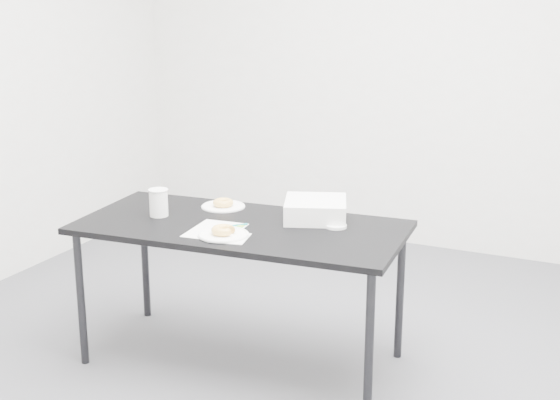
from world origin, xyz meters
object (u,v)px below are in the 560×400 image
at_px(plate_far, 223,206).
at_px(donut_far, 223,203).
at_px(coffee_cup, 159,203).
at_px(donut_near, 223,230).
at_px(plate_near, 223,235).
at_px(table, 241,235).
at_px(scorecard, 215,230).
at_px(bakery_box, 316,209).
at_px(pen, 234,226).

bearing_deg(plate_far, donut_far, 90.00).
bearing_deg(coffee_cup, donut_near, -17.76).
bearing_deg(donut_far, coffee_cup, -127.68).
xyz_separation_m(donut_near, coffee_cup, (-0.44, 0.14, 0.04)).
xyz_separation_m(plate_near, plate_far, (-0.23, 0.41, -0.00)).
height_order(table, plate_far, plate_far).
relative_size(scorecard, donut_near, 2.61).
bearing_deg(scorecard, plate_near, -41.82).
bearing_deg(bakery_box, coffee_cup, -179.76).
distance_m(table, coffee_cup, 0.45).
bearing_deg(table, coffee_cup, -178.37).
distance_m(plate_far, donut_far, 0.02).
relative_size(table, scorecard, 5.63).
distance_m(table, donut_far, 0.32).
height_order(plate_near, donut_far, donut_far).
relative_size(table, coffee_cup, 11.73).
height_order(table, coffee_cup, coffee_cup).
bearing_deg(coffee_cup, pen, -0.25).
xyz_separation_m(pen, plate_near, (0.02, -0.14, -0.00)).
xyz_separation_m(pen, donut_far, (-0.21, 0.27, 0.02)).
relative_size(pen, coffee_cup, 0.97).
xyz_separation_m(pen, donut_near, (0.02, -0.14, 0.02)).
bearing_deg(plate_near, pen, 98.00).
xyz_separation_m(table, scorecard, (-0.06, -0.13, 0.05)).
bearing_deg(donut_near, table, 93.24).
distance_m(pen, plate_far, 0.34).
relative_size(pen, bakery_box, 0.45).
height_order(table, donut_near, donut_near).
bearing_deg(coffee_cup, plate_far, 52.32).
bearing_deg(plate_near, scorecard, 143.34).
bearing_deg(coffee_cup, plate_near, -17.76).
height_order(plate_near, plate_far, plate_near).
bearing_deg(scorecard, plate_far, 108.68).
bearing_deg(plate_far, donut_near, -60.71).
distance_m(scorecard, coffee_cup, 0.38).
bearing_deg(coffee_cup, table, 6.24).
xyz_separation_m(table, plate_near, (0.01, -0.19, 0.06)).
height_order(scorecard, donut_far, donut_far).
relative_size(plate_near, coffee_cup, 1.70).
relative_size(scorecard, donut_far, 2.71).
height_order(scorecard, plate_far, plate_far).
height_order(pen, donut_near, donut_near).
height_order(donut_near, donut_far, donut_near).
xyz_separation_m(plate_near, bakery_box, (0.28, 0.42, 0.04)).
bearing_deg(plate_far, scorecard, -66.16).
distance_m(scorecard, bakery_box, 0.51).
xyz_separation_m(table, pen, (-0.01, -0.05, 0.06)).
xyz_separation_m(table, donut_near, (0.01, -0.19, 0.08)).
bearing_deg(plate_near, donut_far, 119.29).
bearing_deg(pen, scorecard, -170.42).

